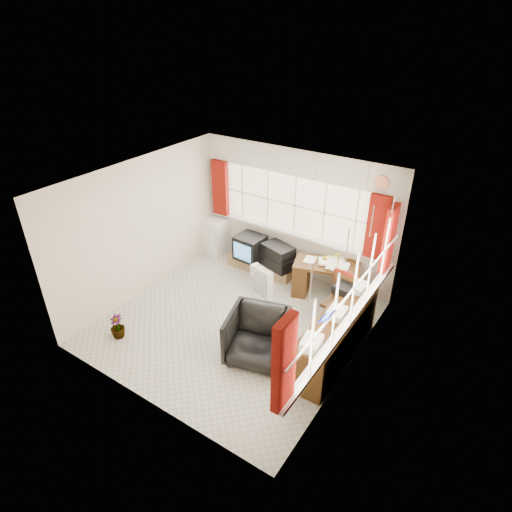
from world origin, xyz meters
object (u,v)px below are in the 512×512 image
(task_chair, at_px, (340,299))
(radiator, at_px, (263,287))
(credenza, at_px, (336,336))
(crt_tv, at_px, (250,247))
(desk, at_px, (326,277))
(desk_lamp, at_px, (339,258))
(mini_fridge, at_px, (216,235))
(tv_bench, at_px, (262,264))
(office_chair, at_px, (257,337))

(task_chair, xyz_separation_m, radiator, (-1.43, -0.10, -0.26))
(credenza, relative_size, crt_tv, 3.52)
(desk, relative_size, radiator, 1.98)
(desk_lamp, bearing_deg, task_chair, -60.02)
(desk_lamp, height_order, mini_fridge, desk_lamp)
(tv_bench, bearing_deg, mini_fridge, 176.35)
(mini_fridge, bearing_deg, radiator, -27.95)
(credenza, bearing_deg, desk, 120.68)
(radiator, xyz_separation_m, crt_tv, (-0.80, 0.77, 0.23))
(desk_lamp, relative_size, task_chair, 0.38)
(mini_fridge, bearing_deg, task_chair, -14.88)
(tv_bench, height_order, mini_fridge, mini_fridge)
(desk, bearing_deg, mini_fridge, 175.73)
(desk_lamp, relative_size, crt_tv, 0.66)
(task_chair, bearing_deg, desk_lamp, 119.98)
(radiator, bearing_deg, task_chair, 4.17)
(task_chair, distance_m, mini_fridge, 3.37)
(task_chair, relative_size, mini_fridge, 1.26)
(desk_lamp, bearing_deg, radiator, -150.76)
(desk, height_order, radiator, desk)
(desk, bearing_deg, desk_lamp, -28.36)
(desk_lamp, distance_m, credenza, 1.49)
(office_chair, bearing_deg, mini_fridge, 122.12)
(desk_lamp, distance_m, crt_tv, 1.98)
(tv_bench, bearing_deg, desk, -4.80)
(desk_lamp, bearing_deg, tv_bench, 171.35)
(radiator, bearing_deg, office_chair, -60.66)
(radiator, bearing_deg, tv_bench, 123.00)
(tv_bench, xyz_separation_m, mini_fridge, (-1.25, 0.08, 0.27))
(desk_lamp, bearing_deg, office_chair, -101.40)
(crt_tv, bearing_deg, desk_lamp, -4.20)
(office_chair, bearing_deg, task_chair, 47.58)
(radiator, relative_size, crt_tv, 1.14)
(tv_bench, distance_m, mini_fridge, 1.28)
(desk, relative_size, mini_fridge, 1.64)
(desk, distance_m, crt_tv, 1.68)
(desk_lamp, height_order, radiator, desk_lamp)
(radiator, height_order, mini_fridge, mini_fridge)
(desk, bearing_deg, task_chair, -49.93)
(desk_lamp, xyz_separation_m, credenza, (0.57, -1.26, -0.54))
(crt_tv, bearing_deg, office_chair, -53.54)
(tv_bench, bearing_deg, crt_tv, -152.34)
(office_chair, relative_size, mini_fridge, 1.11)
(crt_tv, bearing_deg, credenza, -29.26)
(tv_bench, distance_m, crt_tv, 0.45)
(desk_lamp, bearing_deg, desk, 151.64)
(desk_lamp, distance_m, tv_bench, 1.90)
(task_chair, distance_m, radiator, 1.46)
(desk, relative_size, office_chair, 1.48)
(desk, relative_size, task_chair, 1.30)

